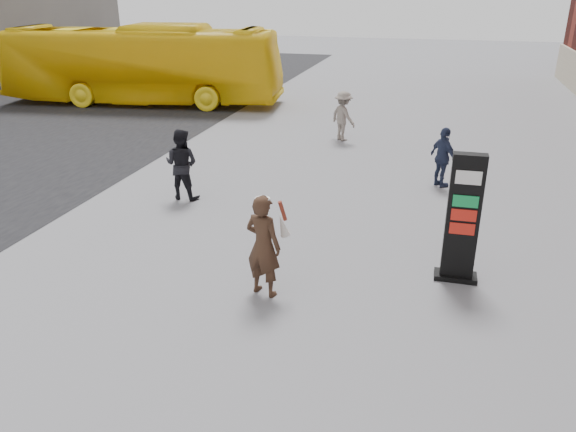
% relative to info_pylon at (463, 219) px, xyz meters
% --- Properties ---
extents(ground, '(100.00, 100.00, 0.00)m').
position_rel_info_pylon_xyz_m(ground, '(-3.73, -1.66, -1.17)').
color(ground, '#9E9EA3').
extents(info_pylon, '(0.76, 0.39, 2.34)m').
position_rel_info_pylon_xyz_m(info_pylon, '(0.00, 0.00, 0.00)').
color(info_pylon, black).
rests_on(info_pylon, ground).
extents(woman, '(0.81, 0.77, 1.80)m').
position_rel_info_pylon_xyz_m(woman, '(-3.19, -1.38, -0.25)').
color(woman, '#3A291A').
rests_on(woman, ground).
extents(bus, '(12.32, 4.29, 3.36)m').
position_rel_info_pylon_xyz_m(bus, '(-13.27, 13.09, 0.51)').
color(bus, yellow).
rests_on(bus, road).
extents(pedestrian_a, '(0.88, 0.70, 1.74)m').
position_rel_info_pylon_xyz_m(pedestrian_a, '(-6.52, 2.53, -0.30)').
color(pedestrian_a, black).
rests_on(pedestrian_a, ground).
extents(pedestrian_b, '(1.21, 1.16, 1.65)m').
position_rel_info_pylon_xyz_m(pedestrian_b, '(-3.68, 9.09, -0.34)').
color(pedestrian_b, gray).
rests_on(pedestrian_b, ground).
extents(pedestrian_c, '(0.88, 0.95, 1.57)m').
position_rel_info_pylon_xyz_m(pedestrian_c, '(-0.37, 5.10, -0.38)').
color(pedestrian_c, '#28304C').
rests_on(pedestrian_c, ground).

